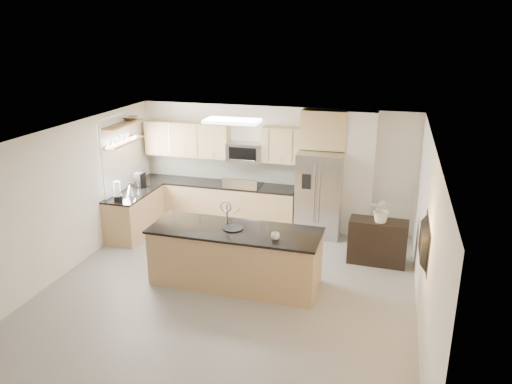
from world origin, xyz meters
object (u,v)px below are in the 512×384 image
(refrigerator, at_px, (320,194))
(cup, at_px, (275,236))
(island, at_px, (235,256))
(credenza, at_px, (377,242))
(flower_vase, at_px, (383,204))
(range, at_px, (244,205))
(television, at_px, (420,242))
(blender, at_px, (118,193))
(bowl, at_px, (130,118))
(coffee_maker, at_px, (140,180))
(platter, at_px, (233,228))
(kettle, at_px, (130,190))
(microwave, at_px, (245,152))

(refrigerator, relative_size, cup, 12.86)
(refrigerator, bearing_deg, cup, -96.07)
(island, distance_m, credenza, 2.70)
(credenza, height_order, flower_vase, flower_vase)
(range, relative_size, cup, 8.24)
(island, height_order, television, television)
(island, distance_m, blender, 2.92)
(bowl, bearing_deg, coffee_maker, -28.44)
(platter, bearing_deg, refrigerator, 66.82)
(credenza, distance_m, kettle, 4.98)
(platter, bearing_deg, bowl, 145.91)
(kettle, distance_m, flower_vase, 4.98)
(range, relative_size, island, 0.40)
(blender, bearing_deg, coffee_maker, 91.21)
(microwave, height_order, cup, microwave)
(island, distance_m, platter, 0.50)
(coffee_maker, bearing_deg, blender, -88.79)
(platter, distance_m, blender, 2.81)
(blender, height_order, kettle, blender)
(range, height_order, refrigerator, refrigerator)
(kettle, xyz_separation_m, flower_vase, (4.98, 0.06, 0.15))
(cup, bearing_deg, kettle, 155.73)
(island, xyz_separation_m, blender, (-2.70, 0.91, 0.60))
(island, distance_m, coffee_maker, 3.35)
(refrigerator, bearing_deg, flower_vase, -41.45)
(bowl, bearing_deg, platter, -34.09)
(island, bearing_deg, television, -10.32)
(flower_vase, bearing_deg, island, -149.50)
(blender, height_order, television, television)
(cup, relative_size, bowl, 0.34)
(range, relative_size, coffee_maker, 3.65)
(platter, bearing_deg, television, -11.14)
(coffee_maker, relative_size, flower_vase, 0.44)
(blender, relative_size, flower_vase, 0.57)
(credenza, bearing_deg, kettle, -176.49)
(microwave, relative_size, blender, 1.87)
(range, height_order, island, island)
(microwave, distance_m, kettle, 2.52)
(kettle, bearing_deg, flower_vase, 0.72)
(flower_vase, bearing_deg, range, 158.05)
(range, relative_size, kettle, 4.23)
(refrigerator, xyz_separation_m, blender, (-3.73, -1.61, 0.21))
(range, height_order, credenza, range)
(flower_vase, bearing_deg, microwave, 156.01)
(refrigerator, distance_m, island, 2.75)
(flower_vase, distance_m, television, 2.01)
(island, distance_m, kettle, 3.01)
(platter, relative_size, blender, 0.84)
(microwave, xyz_separation_m, credenza, (2.91, -1.25, -1.21))
(cup, bearing_deg, island, 163.37)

